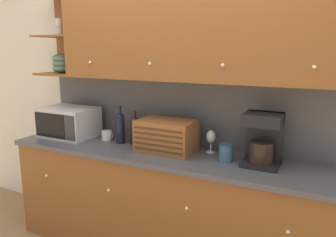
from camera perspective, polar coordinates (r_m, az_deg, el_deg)
ground_plane at (r=3.32m, az=1.67°, el=-19.81°), size 24.00×24.00×0.00m
wall_back at (r=2.89m, az=2.08°, el=2.99°), size 5.14×0.06×2.60m
counter_unit at (r=2.87m, az=-0.81°, el=-14.63°), size 2.76×0.61×0.93m
backsplash_panel at (r=2.87m, az=1.77°, el=1.29°), size 2.74×0.01×0.58m
upper_cabinets at (r=2.61m, az=3.61°, el=14.85°), size 2.74×0.37×0.76m
microwave at (r=3.26m, az=-16.90°, el=-0.60°), size 0.51×0.38×0.28m
mug at (r=3.08m, az=-10.58°, el=-2.89°), size 0.10×0.09×0.09m
wine_bottle at (r=2.93m, az=-8.33°, el=-1.38°), size 0.08×0.08×0.33m
second_wine_bottle at (r=2.90m, az=-5.81°, el=-1.77°), size 0.08×0.08×0.30m
bread_box at (r=2.67m, az=-0.27°, el=-3.03°), size 0.46×0.30×0.26m
wine_glass at (r=2.66m, az=7.49°, el=-3.29°), size 0.08×0.08×0.18m
storage_canister at (r=2.49m, az=10.08°, el=-5.82°), size 0.11×0.11×0.13m
coffee_maker at (r=2.43m, az=16.15°, el=-3.42°), size 0.26×0.23×0.38m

